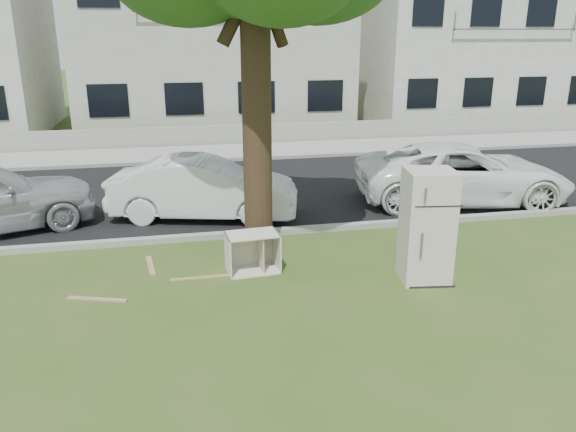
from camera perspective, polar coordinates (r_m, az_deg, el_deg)
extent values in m
plane|color=#344B1A|center=(9.40, 1.20, -6.90)|extent=(120.00, 120.00, 0.00)
cube|color=black|center=(14.96, -3.96, 2.70)|extent=(120.00, 7.00, 0.01)
cube|color=gray|center=(11.62, -1.51, -1.89)|extent=(120.00, 0.18, 0.12)
cube|color=gray|center=(18.38, -5.52, 5.56)|extent=(120.00, 0.18, 0.12)
cube|color=gray|center=(19.79, -6.00, 6.47)|extent=(120.00, 2.80, 0.01)
cube|color=gray|center=(21.29, -6.50, 8.22)|extent=(120.00, 0.15, 0.70)
cylinder|color=black|center=(10.30, -3.19, 10.43)|extent=(0.54, 0.54, 5.20)
cube|color=beige|center=(25.87, -7.88, 17.15)|extent=(11.00, 8.00, 7.20)
cube|color=silver|center=(29.32, 17.25, 16.05)|extent=(10.00, 8.00, 6.60)
cube|color=#BBB4A9|center=(9.50, 13.92, -1.02)|extent=(0.87, 0.83, 1.89)
cube|color=white|center=(9.76, -3.62, -3.72)|extent=(0.94, 0.63, 0.70)
cube|color=#99804A|center=(9.71, -8.85, -6.20)|extent=(1.03, 0.09, 0.02)
cube|color=#A38055|center=(9.35, -18.82, -8.01)|extent=(0.94, 0.40, 0.02)
cube|color=#A18959|center=(10.37, -13.78, -4.91)|extent=(0.20, 0.89, 0.02)
imported|color=silver|center=(12.63, -8.53, 2.80)|extent=(4.35, 2.41, 1.36)
imported|color=white|center=(14.34, 17.31, 4.16)|extent=(5.46, 3.19, 1.43)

